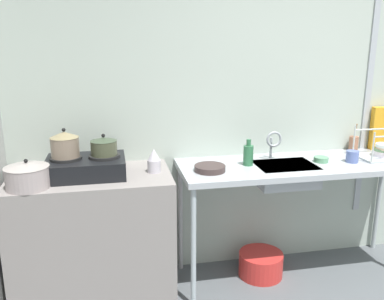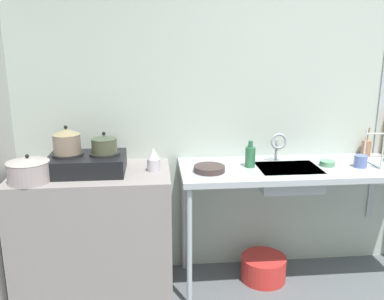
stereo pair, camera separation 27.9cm
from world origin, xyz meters
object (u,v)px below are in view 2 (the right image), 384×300
(faucet, at_px, (278,143))
(bucket_on_floor, at_px, (263,268))
(sink_basin, at_px, (288,177))
(frying_pan, at_px, (209,169))
(pot_on_right_burner, at_px, (104,144))
(small_bowl_on_drainboard, at_px, (327,163))
(utensil_jar, at_px, (366,148))
(bottle_by_sink, at_px, (250,156))
(pot_beside_stove, at_px, (28,170))
(stove, at_px, (87,163))
(cup_by_rack, at_px, (360,161))
(percolator, at_px, (154,160))
(pot_on_left_burner, at_px, (67,141))

(faucet, distance_m, bucket_on_floor, 0.96)
(sink_basin, relative_size, frying_pan, 2.01)
(faucet, relative_size, bucket_on_floor, 0.64)
(pot_on_right_burner, xyz_separation_m, small_bowl_on_drainboard, (1.54, -0.00, -0.18))
(frying_pan, bearing_deg, utensil_jar, 13.33)
(bottle_by_sink, xyz_separation_m, utensil_jar, (0.96, 0.22, -0.02))
(pot_beside_stove, bearing_deg, sink_basin, 4.87)
(stove, height_order, bucket_on_floor, stove)
(stove, xyz_separation_m, pot_on_right_burner, (0.12, 0.00, 0.13))
(stove, xyz_separation_m, frying_pan, (0.82, -0.06, -0.04))
(bucket_on_floor, bearing_deg, cup_by_rack, -7.95)
(pot_beside_stove, relative_size, cup_by_rack, 2.93)
(pot_beside_stove, bearing_deg, small_bowl_on_drainboard, 4.68)
(percolator, distance_m, cup_by_rack, 1.44)
(pot_on_right_burner, height_order, bucket_on_floor, pot_on_right_burner)
(utensil_jar, bearing_deg, stove, -173.49)
(sink_basin, distance_m, bottle_by_sink, 0.31)
(pot_on_left_burner, relative_size, frying_pan, 0.89)
(stove, distance_m, small_bowl_on_drainboard, 1.66)
(small_bowl_on_drainboard, bearing_deg, bottle_by_sink, 177.47)
(pot_beside_stove, distance_m, faucet, 1.70)
(cup_by_rack, relative_size, bottle_by_sink, 0.48)
(pot_on_right_burner, height_order, pot_beside_stove, pot_on_right_burner)
(stove, xyz_separation_m, bottle_by_sink, (1.11, 0.02, 0.01))
(frying_pan, bearing_deg, pot_on_right_burner, 174.96)
(pot_on_left_burner, bearing_deg, stove, -0.00)
(frying_pan, bearing_deg, bottle_by_sink, 15.18)
(stove, bearing_deg, frying_pan, -4.30)
(faucet, bearing_deg, pot_on_left_burner, -174.96)
(pot_on_right_burner, bearing_deg, frying_pan, -5.04)
(pot_on_right_burner, bearing_deg, bucket_on_floor, 1.64)
(sink_basin, bearing_deg, percolator, 179.11)
(frying_pan, bearing_deg, sink_basin, 3.94)
(pot_on_right_burner, bearing_deg, small_bowl_on_drainboard, -0.18)
(sink_basin, bearing_deg, faucet, 103.11)
(frying_pan, bearing_deg, cup_by_rack, 0.31)
(pot_on_left_burner, bearing_deg, pot_beside_stove, -141.36)
(percolator, distance_m, utensil_jar, 1.65)
(stove, bearing_deg, percolator, -1.04)
(utensil_jar, bearing_deg, pot_on_right_burner, -173.09)
(bottle_by_sink, distance_m, bucket_on_floor, 0.90)
(sink_basin, bearing_deg, pot_on_right_burner, 178.97)
(percolator, bearing_deg, faucet, 8.67)
(cup_by_rack, relative_size, bucket_on_floor, 0.26)
(pot_on_right_burner, distance_m, bottle_by_sink, 1.00)
(utensil_jar, distance_m, bucket_on_floor, 1.21)
(bottle_by_sink, height_order, bucket_on_floor, bottle_by_sink)
(sink_basin, height_order, utensil_jar, utensil_jar)
(frying_pan, distance_m, bottle_by_sink, 0.31)
(bottle_by_sink, bearing_deg, pot_beside_stove, -172.60)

